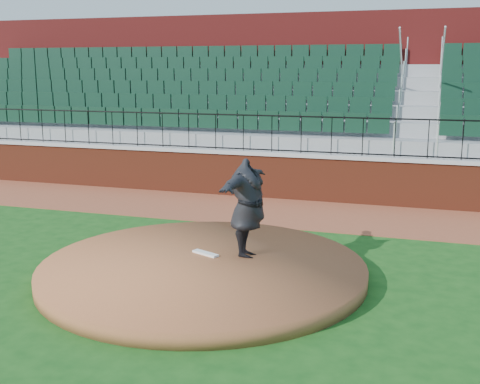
% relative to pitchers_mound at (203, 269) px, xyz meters
% --- Properties ---
extents(ground, '(90.00, 90.00, 0.00)m').
position_rel_pitchers_mound_xyz_m(ground, '(0.30, -0.31, -0.12)').
color(ground, '#154914').
rests_on(ground, ground).
extents(warning_track, '(34.00, 3.20, 0.01)m').
position_rel_pitchers_mound_xyz_m(warning_track, '(0.30, 5.09, -0.12)').
color(warning_track, brown).
rests_on(warning_track, ground).
extents(field_wall, '(34.00, 0.35, 1.20)m').
position_rel_pitchers_mound_xyz_m(field_wall, '(0.30, 6.69, 0.47)').
color(field_wall, maroon).
rests_on(field_wall, ground).
extents(wall_cap, '(34.00, 0.45, 0.10)m').
position_rel_pitchers_mound_xyz_m(wall_cap, '(0.30, 6.69, 1.12)').
color(wall_cap, '#B7B7B7').
rests_on(wall_cap, field_wall).
extents(wall_railing, '(34.00, 0.05, 1.00)m').
position_rel_pitchers_mound_xyz_m(wall_railing, '(0.30, 6.69, 1.67)').
color(wall_railing, black).
rests_on(wall_railing, wall_cap).
extents(seating_stands, '(34.00, 5.10, 4.60)m').
position_rel_pitchers_mound_xyz_m(seating_stands, '(0.30, 9.41, 2.18)').
color(seating_stands, gray).
rests_on(seating_stands, ground).
extents(concourse_wall, '(34.00, 0.50, 5.50)m').
position_rel_pitchers_mound_xyz_m(concourse_wall, '(0.30, 12.21, 2.62)').
color(concourse_wall, maroon).
rests_on(concourse_wall, ground).
extents(pitchers_mound, '(5.70, 5.70, 0.25)m').
position_rel_pitchers_mound_xyz_m(pitchers_mound, '(0.00, 0.00, 0.00)').
color(pitchers_mound, brown).
rests_on(pitchers_mound, ground).
extents(pitching_rubber, '(0.56, 0.35, 0.04)m').
position_rel_pitchers_mound_xyz_m(pitching_rubber, '(-0.13, 0.46, 0.14)').
color(pitching_rubber, white).
rests_on(pitching_rubber, pitchers_mound).
extents(pitcher, '(0.61, 2.21, 1.79)m').
position_rel_pitchers_mound_xyz_m(pitcher, '(0.63, 0.60, 1.02)').
color(pitcher, black).
rests_on(pitcher, pitchers_mound).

